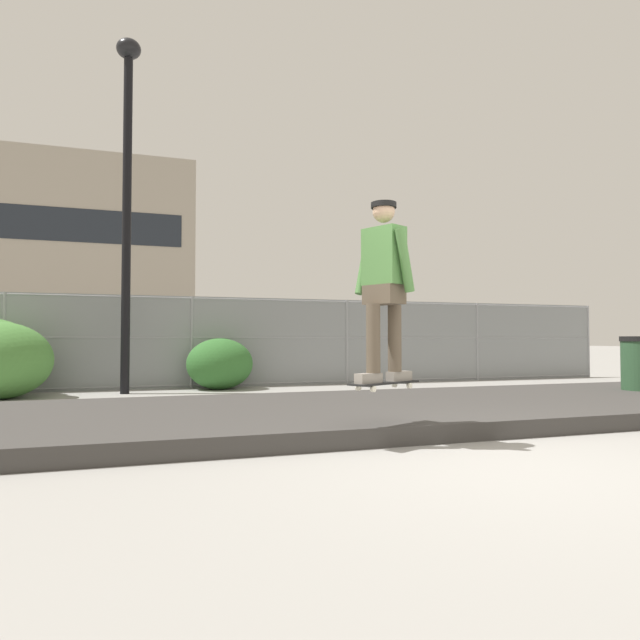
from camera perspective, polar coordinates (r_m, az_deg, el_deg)
name	(u,v)px	position (r m, az deg, el deg)	size (l,w,h in m)	color
ground_plane	(516,466)	(4.75, 19.26, -13.85)	(120.00, 120.00, 0.00)	gray
gravel_berm	(371,411)	(7.08, 5.24, -9.20)	(16.84, 3.55, 0.18)	#3D3A38
skateboard	(384,383)	(5.27, 6.56, -6.41)	(0.81, 0.52, 0.07)	black
skater	(384,279)	(5.29, 6.52, 4.18)	(0.70, 0.62, 1.70)	gray
chain_fence	(273,342)	(11.87, -4.82, -2.20)	(16.84, 0.06, 1.85)	gray
street_lamp	(127,170)	(11.16, -19.00, 14.20)	(0.44, 0.44, 6.50)	black
parked_car_near	(79,346)	(14.00, -23.29, -2.40)	(4.44, 2.03, 1.66)	black
library_building	(21,260)	(53.00, -28.13, 5.42)	(26.95, 14.47, 15.13)	#9E9384
shrub_right	(220,364)	(11.20, -10.15, -4.40)	(1.30, 1.06, 1.00)	#336B2D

